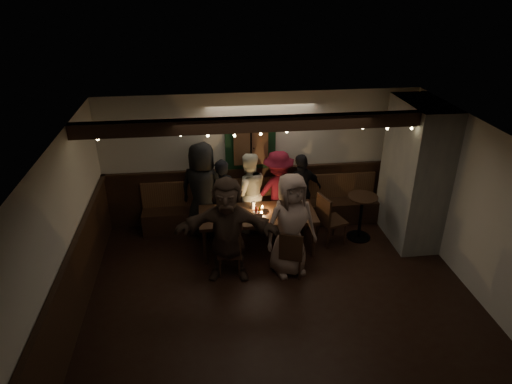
{
  "coord_description": "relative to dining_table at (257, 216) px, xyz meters",
  "views": [
    {
      "loc": [
        -1.07,
        -5.55,
        4.62
      ],
      "look_at": [
        -0.2,
        1.6,
        1.05
      ],
      "focal_mm": 32.0,
      "sensor_mm": 36.0,
      "label": 1
    }
  ],
  "objects": [
    {
      "name": "person_d",
      "position": [
        0.48,
        0.7,
        0.13
      ],
      "size": [
        1.1,
        0.73,
        1.59
      ],
      "primitive_type": "imported",
      "rotation": [
        0.0,
        0.0,
        3.29
      ],
      "color": "#4E0B18",
      "rests_on": "ground"
    },
    {
      "name": "person_a",
      "position": [
        -0.93,
        0.64,
        0.25
      ],
      "size": [
        1.06,
        0.91,
        1.84
      ],
      "primitive_type": "imported",
      "rotation": [
        0.0,
        0.0,
        2.71
      ],
      "color": "black",
      "rests_on": "ground"
    },
    {
      "name": "person_f",
      "position": [
        -0.57,
        -0.75,
        0.22
      ],
      "size": [
        1.71,
        0.76,
        1.78
      ],
      "primitive_type": "imported",
      "rotation": [
        0.0,
        0.0,
        -0.15
      ],
      "color": "#38281F",
      "rests_on": "ground"
    },
    {
      "name": "high_top",
      "position": [
        1.96,
        0.15,
        -0.12
      ],
      "size": [
        0.55,
        0.55,
        0.87
      ],
      "color": "black",
      "rests_on": "ground"
    },
    {
      "name": "chair_end",
      "position": [
        1.29,
        0.03,
        -0.12
      ],
      "size": [
        0.55,
        0.55,
        0.98
      ],
      "color": "#321F14",
      "rests_on": "ground"
    },
    {
      "name": "person_c",
      "position": [
        -0.09,
        0.7,
        0.13
      ],
      "size": [
        0.85,
        0.7,
        1.59
      ],
      "primitive_type": "imported",
      "rotation": [
        0.0,
        0.0,
        3.27
      ],
      "color": "beige",
      "rests_on": "ground"
    },
    {
      "name": "person_b",
      "position": [
        -0.58,
        0.64,
        0.09
      ],
      "size": [
        0.64,
        0.51,
        1.52
      ],
      "primitive_type": "imported",
      "rotation": [
        0.0,
        0.0,
        2.85
      ],
      "color": "black",
      "rests_on": "ground"
    },
    {
      "name": "chair_near_left",
      "position": [
        -0.55,
        -0.74,
        -0.19
      ],
      "size": [
        0.42,
        0.42,
        0.85
      ],
      "color": "#321F14",
      "rests_on": "ground"
    },
    {
      "name": "person_g",
      "position": [
        0.45,
        -0.73,
        0.22
      ],
      "size": [
        0.97,
        0.74,
        1.78
      ],
      "primitive_type": "imported",
      "rotation": [
        0.0,
        0.0,
        0.23
      ],
      "color": "gray",
      "rests_on": "ground"
    },
    {
      "name": "chair_near_right",
      "position": [
        0.45,
        -0.88,
        -0.19
      ],
      "size": [
        0.49,
        0.49,
        0.84
      ],
      "color": "#321F14",
      "rests_on": "ground"
    },
    {
      "name": "person_e",
      "position": [
        0.93,
        0.69,
        0.09
      ],
      "size": [
        0.97,
        0.66,
        1.52
      ],
      "primitive_type": "imported",
      "rotation": [
        0.0,
        0.0,
        3.5
      ],
      "color": "black",
      "rests_on": "ground"
    },
    {
      "name": "room",
      "position": [
        1.26,
        0.02,
        0.41
      ],
      "size": [
        6.02,
        5.01,
        2.62
      ],
      "color": "black",
      "rests_on": "ground"
    },
    {
      "name": "dining_table",
      "position": [
        0.0,
        0.0,
        0.0
      ],
      "size": [
        2.04,
        0.88,
        0.89
      ],
      "color": "#321F14",
      "rests_on": "ground"
    }
  ]
}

